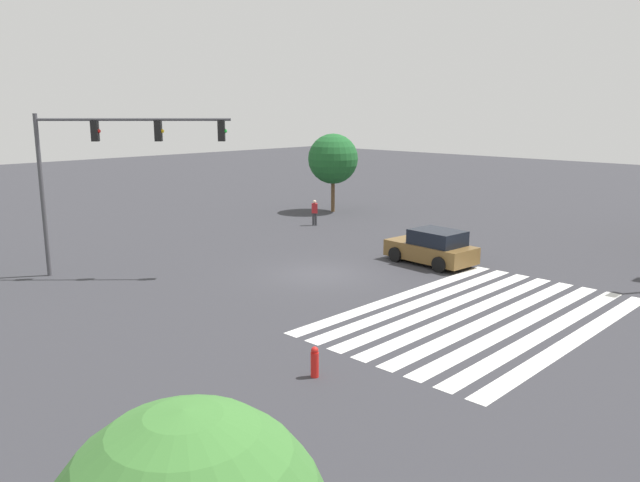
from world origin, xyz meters
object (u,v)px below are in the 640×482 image
at_px(tree_corner_c, 333,159).
at_px(fire_hydrant, 315,362).
at_px(car_2, 432,248).
at_px(pedestrian, 315,211).
at_px(traffic_signal_mast, 105,156).

distance_m(tree_corner_c, fire_hydrant, 27.75).
bearing_deg(car_2, pedestrian, -11.75).
height_order(tree_corner_c, fire_hydrant, tree_corner_c).
distance_m(pedestrian, fire_hydrant, 22.27).
xyz_separation_m(traffic_signal_mast, tree_corner_c, (19.10, 4.86, -1.48)).
relative_size(car_2, fire_hydrant, 4.99).
xyz_separation_m(traffic_signal_mast, pedestrian, (14.45, 2.06, -4.28)).
height_order(pedestrian, tree_corner_c, tree_corner_c).
relative_size(traffic_signal_mast, car_2, 1.60).
bearing_deg(tree_corner_c, fire_hydrant, -137.92).
bearing_deg(car_2, tree_corner_c, -25.38).
height_order(car_2, fire_hydrant, car_2).
distance_m(traffic_signal_mast, fire_hydrant, 14.47).
xyz_separation_m(car_2, pedestrian, (3.11, 10.77, 0.10)).
bearing_deg(tree_corner_c, car_2, -119.75).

